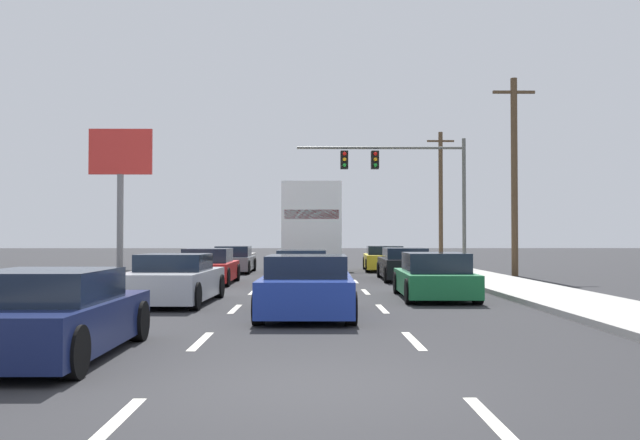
# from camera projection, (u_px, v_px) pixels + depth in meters

# --- Properties ---
(ground_plane) EXTENTS (140.00, 140.00, 0.00)m
(ground_plane) POSITION_uv_depth(u_px,v_px,m) (310.00, 273.00, 32.78)
(ground_plane) COLOR #2B2B2D
(sidewalk_right) EXTENTS (2.63, 80.00, 0.14)m
(sidewalk_right) POSITION_uv_depth(u_px,v_px,m) (476.00, 277.00, 27.86)
(sidewalk_right) COLOR #B2AFA8
(sidewalk_right) RESTS_ON ground_plane
(sidewalk_left) EXTENTS (2.63, 80.00, 0.14)m
(sidewalk_left) POSITION_uv_depth(u_px,v_px,m) (143.00, 277.00, 27.70)
(sidewalk_left) COLOR #B2AFA8
(sidewalk_left) RESTS_ON ground_plane
(lane_markings) EXTENTS (3.54, 62.00, 0.01)m
(lane_markings) POSITION_uv_depth(u_px,v_px,m) (310.00, 274.00, 31.26)
(lane_markings) COLOR silver
(lane_markings) RESTS_ON ground_plane
(car_gray) EXTENTS (1.82, 4.28, 1.23)m
(car_gray) POSITION_uv_depth(u_px,v_px,m) (234.00, 260.00, 32.78)
(car_gray) COLOR slate
(car_gray) RESTS_ON ground_plane
(car_red) EXTENTS (1.85, 4.24, 1.26)m
(car_red) POSITION_uv_depth(u_px,v_px,m) (209.00, 267.00, 24.99)
(car_red) COLOR red
(car_red) RESTS_ON ground_plane
(car_silver) EXTENTS (2.07, 4.45, 1.24)m
(car_silver) POSITION_uv_depth(u_px,v_px,m) (174.00, 281.00, 17.64)
(car_silver) COLOR #B7BABF
(car_silver) RESTS_ON ground_plane
(car_navy) EXTENTS (1.95, 4.16, 1.21)m
(car_navy) POSITION_uv_depth(u_px,v_px,m) (49.00, 316.00, 9.73)
(car_navy) COLOR #141E4C
(car_navy) RESTS_ON ground_plane
(box_truck) EXTENTS (2.65, 8.01, 3.82)m
(box_truck) POSITION_uv_depth(u_px,v_px,m) (313.00, 226.00, 30.73)
(box_truck) COLOR white
(box_truck) RESTS_ON ground_plane
(car_white) EXTENTS (1.89, 4.31, 1.24)m
(car_white) POSITION_uv_depth(u_px,v_px,m) (302.00, 270.00, 23.10)
(car_white) COLOR white
(car_white) RESTS_ON ground_plane
(car_blue) EXTENTS (2.04, 4.34, 1.28)m
(car_blue) POSITION_uv_depth(u_px,v_px,m) (307.00, 287.00, 14.89)
(car_blue) COLOR #1E389E
(car_blue) RESTS_ON ground_plane
(car_yellow) EXTENTS (2.14, 4.41, 1.22)m
(car_yellow) POSITION_uv_depth(u_px,v_px,m) (384.00, 259.00, 34.49)
(car_yellow) COLOR yellow
(car_yellow) RESTS_ON ground_plane
(car_black) EXTENTS (1.92, 4.71, 1.24)m
(car_black) POSITION_uv_depth(u_px,v_px,m) (404.00, 265.00, 27.12)
(car_black) COLOR black
(car_black) RESTS_ON ground_plane
(car_green) EXTENTS (2.01, 4.42, 1.24)m
(car_green) POSITION_uv_depth(u_px,v_px,m) (434.00, 277.00, 18.98)
(car_green) COLOR #196B38
(car_green) RESTS_ON ground_plane
(traffic_signal_mast) EXTENTS (9.02, 0.69, 6.92)m
(traffic_signal_mast) POSITION_uv_depth(u_px,v_px,m) (395.00, 171.00, 37.53)
(traffic_signal_mast) COLOR #595B56
(traffic_signal_mast) RESTS_ON ground_plane
(utility_pole_mid) EXTENTS (1.80, 0.28, 8.46)m
(utility_pole_mid) POSITION_uv_depth(u_px,v_px,m) (514.00, 174.00, 30.06)
(utility_pole_mid) COLOR brown
(utility_pole_mid) RESTS_ON ground_plane
(utility_pole_far) EXTENTS (1.80, 0.28, 8.63)m
(utility_pole_far) POSITION_uv_depth(u_px,v_px,m) (441.00, 195.00, 46.72)
(utility_pole_far) COLOR brown
(utility_pole_far) RESTS_ON ground_plane
(roadside_billboard) EXTENTS (3.51, 0.36, 7.69)m
(roadside_billboard) POSITION_uv_depth(u_px,v_px,m) (120.00, 170.00, 39.28)
(roadside_billboard) COLOR slate
(roadside_billboard) RESTS_ON ground_plane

